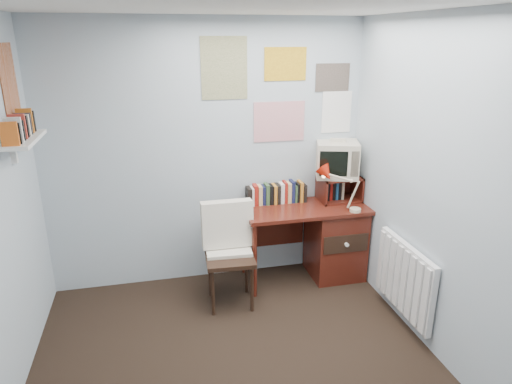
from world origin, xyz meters
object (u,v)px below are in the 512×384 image
Objects in this scene: tv_riser at (339,188)px; radiator at (405,279)px; desk at (330,238)px; wall_shelf at (23,140)px; desk_lamp at (357,192)px; crt_tv at (337,157)px; desk_chair at (230,258)px.

radiator is (0.17, -1.04, -0.47)m from tv_riser.
wall_shelf is at bearing -171.60° from desk.
tv_riser is (0.12, 0.11, 0.48)m from desk.
desk_lamp is 0.97× the size of crt_tv.
desk_lamp reaches higher than desk_chair.
wall_shelf reaches higher than crt_tv.
desk_lamp reaches higher than radiator.
desk is 0.97m from radiator.
radiator is 1.29× the size of wall_shelf.
desk_chair is 2.27× the size of tv_riser.
wall_shelf is (-2.57, -0.38, 1.21)m from desk.
desk_chair is 1.90m from wall_shelf.
crt_tv is 0.64× the size of wall_shelf.
desk_chair is at bearing 155.33° from radiator.
tv_riser is (1.19, 0.42, 0.43)m from desk_chair.
crt_tv is at bearing 100.95° from radiator.
desk is at bearing 8.40° from wall_shelf.
desk is 1.32× the size of desk_chair.
crt_tv is at bearing 93.99° from desk_lamp.
wall_shelf is (-2.72, -0.16, 0.67)m from desk_lamp.
crt_tv reaches higher than desk_lamp.
desk_chair is at bearing -164.14° from desk.
wall_shelf is (-2.69, -0.49, 0.74)m from tv_riser.
radiator is (1.36, -0.62, -0.03)m from desk_chair.
desk_lamp is 0.43m from crt_tv.
wall_shelf reaches higher than desk_lamp.
tv_riser is 0.65× the size of wall_shelf.
desk_chair is 1.44m from crt_tv.
desk_chair is at bearing 2.86° from wall_shelf.
tv_riser reaches higher than desk_chair.
desk_chair is 1.50m from radiator.
desk_chair is at bearing -160.78° from tv_riser.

